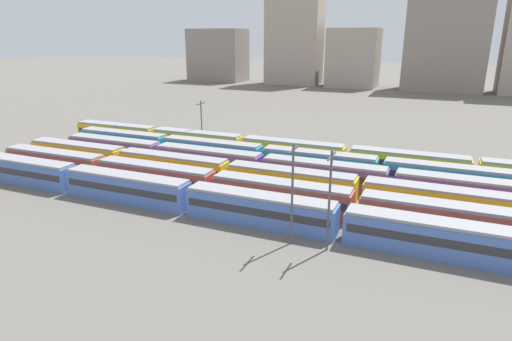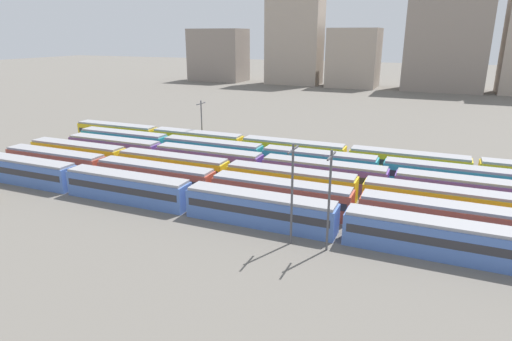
{
  "view_description": "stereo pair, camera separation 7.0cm",
  "coord_description": "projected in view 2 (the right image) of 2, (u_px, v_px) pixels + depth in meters",
  "views": [
    {
      "loc": [
        49.63,
        -42.74,
        21.24
      ],
      "look_at": [
        26.24,
        13.0,
        2.04
      ],
      "focal_mm": 30.27,
      "sensor_mm": 36.0,
      "label": 1
    },
    {
      "loc": [
        49.7,
        -42.71,
        21.24
      ],
      "look_at": [
        26.24,
        13.0,
        2.04
      ],
      "focal_mm": 30.27,
      "sensor_mm": 36.0,
      "label": 2
    }
  ],
  "objects": [
    {
      "name": "ground_plane",
      "position": [
        115.0,
        164.0,
        73.75
      ],
      "size": [
        600.0,
        600.0,
        0.0
      ],
      "primitive_type": "plane",
      "color": "#666059"
    },
    {
      "name": "train_track_0",
      "position": [
        260.0,
        209.0,
        49.84
      ],
      "size": [
        93.6,
        3.06,
        3.75
      ],
      "color": "#4C70BC",
      "rests_on": "ground_plane"
    },
    {
      "name": "train_track_1",
      "position": [
        356.0,
        206.0,
        50.66
      ],
      "size": [
        112.5,
        3.06,
        3.75
      ],
      "color": "#BC4C38",
      "rests_on": "ground_plane"
    },
    {
      "name": "train_track_2",
      "position": [
        228.0,
        174.0,
        62.39
      ],
      "size": [
        74.7,
        3.06,
        3.75
      ],
      "color": "yellow",
      "rests_on": "ground_plane"
    },
    {
      "name": "train_track_3",
      "position": [
        263.0,
        167.0,
        65.74
      ],
      "size": [
        74.7,
        3.06,
        3.75
      ],
      "color": "#6B429E",
      "rests_on": "ground_plane"
    },
    {
      "name": "train_track_4",
      "position": [
        263.0,
        157.0,
        71.08
      ],
      "size": [
        74.7,
        3.06,
        3.75
      ],
      "color": "teal",
      "rests_on": "ground_plane"
    },
    {
      "name": "train_track_5",
      "position": [
        293.0,
        151.0,
        74.36
      ],
      "size": [
        93.6,
        3.06,
        3.75
      ],
      "color": "yellow",
      "rests_on": "ground_plane"
    },
    {
      "name": "catenary_pole_0",
      "position": [
        292.0,
        190.0,
        43.97
      ],
      "size": [
        0.24,
        3.2,
        10.88
      ],
      "color": "#4C4C51",
      "rests_on": "ground_plane"
    },
    {
      "name": "catenary_pole_1",
      "position": [
        202.0,
        121.0,
        83.12
      ],
      "size": [
        0.24,
        3.2,
        9.14
      ],
      "color": "#4C4C51",
      "rests_on": "ground_plane"
    },
    {
      "name": "catenary_pole_2",
      "position": [
        329.0,
        197.0,
        42.59
      ],
      "size": [
        0.24,
        3.2,
        10.65
      ],
      "color": "#4C4C51",
      "rests_on": "ground_plane"
    },
    {
      "name": "distant_building_0",
      "position": [
        218.0,
        55.0,
        201.52
      ],
      "size": [
        25.19,
        15.89,
        23.48
      ],
      "primitive_type": "cube",
      "color": "gray",
      "rests_on": "ground_plane"
    },
    {
      "name": "distant_building_1",
      "position": [
        295.0,
        34.0,
        184.89
      ],
      "size": [
        23.16,
        12.9,
        42.57
      ],
      "primitive_type": "cube",
      "color": "#A89989",
      "rests_on": "ground_plane"
    },
    {
      "name": "distant_building_2",
      "position": [
        354.0,
        58.0,
        178.2
      ],
      "size": [
        19.87,
        18.26,
        23.51
      ],
      "primitive_type": "cube",
      "color": "#A89989",
      "rests_on": "ground_plane"
    },
    {
      "name": "distant_building_3",
      "position": [
        446.0,
        44.0,
        163.68
      ],
      "size": [
        29.17,
        18.46,
        35.15
      ],
      "primitive_type": "cube",
      "color": "gray",
      "rests_on": "ground_plane"
    }
  ]
}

